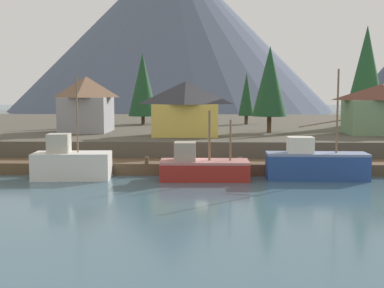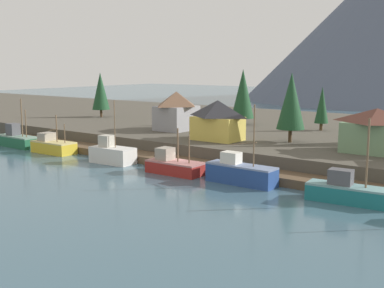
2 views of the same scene
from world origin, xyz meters
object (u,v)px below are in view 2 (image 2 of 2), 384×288
Objects in this scene: fishing_boat_red at (174,165)px; fishing_boat_blue at (240,173)px; house_yellow at (218,120)px; fishing_boat_teal at (349,192)px; conifer_back_left at (322,105)px; conifer_centre at (291,101)px; house_grey at (176,110)px; fishing_boat_white at (112,154)px; house_green at (376,130)px; fishing_boat_green at (17,140)px; conifer_near_right at (243,94)px; fishing_boat_yellow at (53,146)px; conifer_back_right at (101,91)px.

fishing_boat_blue reaches higher than fishing_boat_red.
fishing_boat_teal is at bearing -27.34° from house_yellow.
conifer_centre is at bearing -84.14° from conifer_back_left.
conifer_centre is (21.00, -0.69, 2.52)m from house_grey.
fishing_boat_blue reaches higher than fishing_boat_white.
conifer_centre reaches higher than conifer_back_left.
house_green is at bearing 56.38° from fishing_boat_blue.
fishing_boat_red is 1.00× the size of conifer_back_left.
house_green is (30.36, 15.33, 4.02)m from fishing_boat_white.
fishing_boat_green is at bearing -158.88° from house_yellow.
fishing_boat_green is 0.98× the size of fishing_boat_teal.
conifer_near_right reaches higher than conifer_centre.
house_green is 1.20× the size of house_grey.
house_grey is 14.12m from conifer_near_right.
fishing_boat_green is 0.91× the size of fishing_boat_blue.
fishing_boat_yellow is (9.57, -0.19, -0.08)m from fishing_boat_green.
fishing_boat_green is 54.94m from fishing_boat_teal.
fishing_boat_teal is (12.41, -0.30, -0.18)m from fishing_boat_blue.
fishing_boat_green is at bearing -178.97° from fishing_boat_blue.
fishing_boat_blue is at bearing -59.07° from conifer_near_right.
conifer_back_left is (19.49, 13.98, 0.94)m from house_grey.
conifer_near_right is (4.90, 13.04, 2.32)m from house_grey.
conifer_back_left reaches higher than fishing_boat_yellow.
conifer_back_left reaches higher than house_green.
fishing_boat_white is 20.15m from fishing_boat_blue.
fishing_boat_teal is at bearing -0.61° from fishing_boat_blue.
fishing_boat_white is (22.39, -0.20, 0.13)m from fishing_boat_green.
house_grey is (-13.59, 17.36, 4.77)m from fishing_boat_red.
conifer_back_right is (-30.37, -6.42, -0.22)m from conifer_near_right.
fishing_boat_white reaches higher than fishing_boat_red.
fishing_boat_blue is at bearing 173.67° from fishing_boat_teal.
fishing_boat_white reaches higher than fishing_boat_yellow.
fishing_boat_red is 9.31m from fishing_boat_blue.
house_yellow is at bearing 21.67° from fishing_boat_green.
fishing_boat_white is 25.70m from conifer_centre.
conifer_back_right reaches higher than fishing_boat_red.
conifer_near_right is (-30.41, 30.32, 7.01)m from fishing_boat_teal.
fishing_boat_red is (10.84, 0.02, -0.29)m from fishing_boat_white.
fishing_boat_white is at bearing -153.21° from house_green.
fishing_boat_white is 1.21× the size of house_yellow.
fishing_boat_white is 32.56m from fishing_boat_teal.
conifer_back_left is at bearing 3.67° from conifer_near_right.
fishing_boat_blue is 1.08× the size of fishing_boat_teal.
fishing_boat_green is 33.88m from house_yellow.
conifer_centre is (18.25, 16.69, 7.00)m from fishing_boat_white.
fishing_boat_blue is (9.30, 0.37, 0.26)m from fishing_boat_red.
conifer_back_left reaches higher than fishing_boat_red.
fishing_boat_white is 35.96m from conifer_back_left.
fishing_boat_blue is at bearing -83.37° from conifer_centre.
house_grey is 0.66× the size of conifer_near_right.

